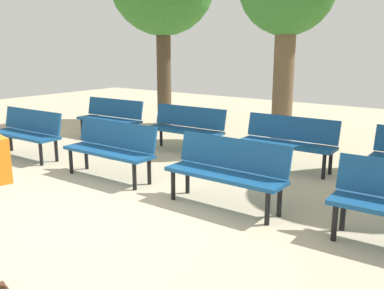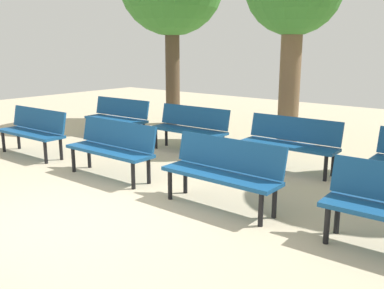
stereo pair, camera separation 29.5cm
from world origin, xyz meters
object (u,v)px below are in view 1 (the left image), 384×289
at_px(bench_r1_c1, 186,126).
at_px(bench_r1_c2, 288,139).
at_px(bench_r1_c0, 111,116).
at_px(bench_r0_c0, 27,130).
at_px(bench_r0_c1, 111,146).
at_px(bench_r0_c2, 227,168).

xyz_separation_m(bench_r1_c1, bench_r1_c2, (2.10, 0.06, 0.00)).
xyz_separation_m(bench_r1_c0, bench_r1_c2, (4.17, 0.09, 0.00)).
height_order(bench_r0_c0, bench_r0_c1, same).
height_order(bench_r0_c0, bench_r1_c0, same).
xyz_separation_m(bench_r0_c0, bench_r1_c0, (0.04, 2.05, 0.00)).
relative_size(bench_r1_c1, bench_r1_c2, 1.00).
distance_m(bench_r0_c2, bench_r1_c1, 2.98).
bearing_deg(bench_r0_c2, bench_r0_c0, -178.89).
height_order(bench_r0_c1, bench_r0_c2, same).
height_order(bench_r0_c1, bench_r1_c0, same).
bearing_deg(bench_r1_c0, bench_r0_c0, -93.46).
bearing_deg(bench_r0_c0, bench_r0_c2, -0.65).
bearing_deg(bench_r0_c0, bench_r0_c1, -0.61).
distance_m(bench_r1_c0, bench_r1_c1, 2.07).
bearing_deg(bench_r0_c1, bench_r1_c0, 136.22).
xyz_separation_m(bench_r0_c1, bench_r1_c2, (2.01, 2.11, 0.00)).
bearing_deg(bench_r1_c0, bench_r1_c2, -1.06).
distance_m(bench_r0_c0, bench_r0_c1, 2.21).
bearing_deg(bench_r0_c0, bench_r1_c0, 87.32).
distance_m(bench_r0_c1, bench_r1_c0, 2.96).
distance_m(bench_r1_c0, bench_r1_c2, 4.18).
relative_size(bench_r0_c0, bench_r0_c1, 1.00).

